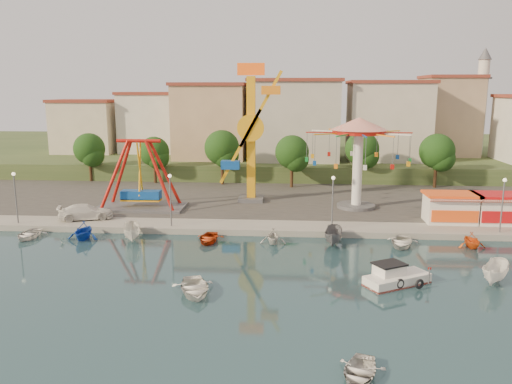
# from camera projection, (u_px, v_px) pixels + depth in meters

# --- Properties ---
(ground) EXTENTS (200.00, 200.00, 0.00)m
(ground) POSITION_uv_depth(u_px,v_px,m) (236.00, 282.00, 36.96)
(ground) COLOR #16323D
(ground) RESTS_ON ground
(quay_deck) EXTENTS (200.00, 100.00, 0.60)m
(quay_deck) POSITION_uv_depth(u_px,v_px,m) (271.00, 162.00, 97.49)
(quay_deck) COLOR #9E998E
(quay_deck) RESTS_ON ground
(asphalt_pad) EXTENTS (90.00, 28.00, 0.01)m
(asphalt_pad) POSITION_uv_depth(u_px,v_px,m) (261.00, 193.00, 66.15)
(asphalt_pad) COLOR #4C4944
(asphalt_pad) RESTS_ON quay_deck
(hill_terrace) EXTENTS (200.00, 60.00, 3.00)m
(hill_terrace) POSITION_uv_depth(u_px,v_px,m) (272.00, 152.00, 102.13)
(hill_terrace) COLOR #384C26
(hill_terrace) RESTS_ON ground
(pirate_ship_ride) EXTENTS (10.00, 5.00, 8.00)m
(pirate_ship_ride) POSITION_uv_depth(u_px,v_px,m) (140.00, 176.00, 56.77)
(pirate_ship_ride) COLOR #59595E
(pirate_ship_ride) RESTS_ON quay_deck
(kamikaze_tower) EXTENTS (5.36, 3.10, 16.50)m
(kamikaze_tower) POSITION_uv_depth(u_px,v_px,m) (253.00, 137.00, 59.62)
(kamikaze_tower) COLOR #59595E
(kamikaze_tower) RESTS_ON quay_deck
(wave_swinger) EXTENTS (11.60, 11.60, 10.40)m
(wave_swinger) POSITION_uv_depth(u_px,v_px,m) (358.00, 142.00, 56.36)
(wave_swinger) COLOR #59595E
(wave_swinger) RESTS_ON quay_deck
(booth_left) EXTENTS (5.40, 3.78, 3.08)m
(booth_left) POSITION_uv_depth(u_px,v_px,m) (451.00, 207.00, 51.20)
(booth_left) COLOR white
(booth_left) RESTS_ON quay_deck
(booth_mid) EXTENTS (5.40, 3.78, 3.08)m
(booth_mid) POSITION_uv_depth(u_px,v_px,m) (500.00, 208.00, 50.85)
(booth_mid) COLOR white
(booth_mid) RESTS_ON quay_deck
(lamp_post_0) EXTENTS (0.14, 0.14, 5.00)m
(lamp_post_0) POSITION_uv_depth(u_px,v_px,m) (16.00, 199.00, 50.74)
(lamp_post_0) COLOR #59595E
(lamp_post_0) RESTS_ON quay_deck
(lamp_post_1) EXTENTS (0.14, 0.14, 5.00)m
(lamp_post_1) POSITION_uv_depth(u_px,v_px,m) (171.00, 202.00, 49.61)
(lamp_post_1) COLOR #59595E
(lamp_post_1) RESTS_ON quay_deck
(lamp_post_2) EXTENTS (0.14, 0.14, 5.00)m
(lamp_post_2) POSITION_uv_depth(u_px,v_px,m) (332.00, 204.00, 48.48)
(lamp_post_2) COLOR #59595E
(lamp_post_2) RESTS_ON quay_deck
(lamp_post_3) EXTENTS (0.14, 0.14, 5.00)m
(lamp_post_3) POSITION_uv_depth(u_px,v_px,m) (502.00, 207.00, 47.35)
(lamp_post_3) COLOR #59595E
(lamp_post_3) RESTS_ON quay_deck
(tree_0) EXTENTS (4.60, 4.60, 7.19)m
(tree_0) POSITION_uv_depth(u_px,v_px,m) (89.00, 149.00, 73.83)
(tree_0) COLOR #382314
(tree_0) RESTS_ON quay_deck
(tree_1) EXTENTS (4.35, 4.35, 6.80)m
(tree_1) POSITION_uv_depth(u_px,v_px,m) (154.00, 152.00, 72.46)
(tree_1) COLOR #382314
(tree_1) RESTS_ON quay_deck
(tree_2) EXTENTS (5.02, 5.02, 7.85)m
(tree_2) POSITION_uv_depth(u_px,v_px,m) (222.00, 148.00, 71.19)
(tree_2) COLOR #382314
(tree_2) RESTS_ON quay_deck
(tree_3) EXTENTS (4.68, 4.68, 7.32)m
(tree_3) POSITION_uv_depth(u_px,v_px,m) (292.00, 152.00, 69.14)
(tree_3) COLOR #382314
(tree_3) RESTS_ON quay_deck
(tree_4) EXTENTS (4.86, 4.86, 7.60)m
(tree_4) POSITION_uv_depth(u_px,v_px,m) (362.00, 149.00, 71.32)
(tree_4) COLOR #382314
(tree_4) RESTS_ON quay_deck
(tree_5) EXTENTS (4.83, 4.83, 7.54)m
(tree_5) POSITION_uv_depth(u_px,v_px,m) (437.00, 151.00, 68.85)
(tree_5) COLOR #382314
(tree_5) RESTS_ON quay_deck
(building_0) EXTENTS (9.26, 9.53, 11.87)m
(building_0) POSITION_uv_depth(u_px,v_px,m) (66.00, 121.00, 82.54)
(building_0) COLOR beige
(building_0) RESTS_ON hill_terrace
(building_1) EXTENTS (12.33, 9.01, 8.63)m
(building_1) POSITION_uv_depth(u_px,v_px,m) (147.00, 129.00, 87.21)
(building_1) COLOR silver
(building_1) RESTS_ON hill_terrace
(building_2) EXTENTS (11.95, 9.28, 11.23)m
(building_2) POSITION_uv_depth(u_px,v_px,m) (222.00, 122.00, 86.59)
(building_2) COLOR tan
(building_2) RESTS_ON hill_terrace
(building_3) EXTENTS (12.59, 10.50, 9.20)m
(building_3) POSITION_uv_depth(u_px,v_px,m) (302.00, 129.00, 82.73)
(building_3) COLOR beige
(building_3) RESTS_ON hill_terrace
(building_4) EXTENTS (10.75, 9.23, 9.24)m
(building_4) POSITION_uv_depth(u_px,v_px,m) (381.00, 128.00, 85.10)
(building_4) COLOR beige
(building_4) RESTS_ON hill_terrace
(building_5) EXTENTS (12.77, 10.96, 11.21)m
(building_5) POSITION_uv_depth(u_px,v_px,m) (465.00, 123.00, 82.13)
(building_5) COLOR tan
(building_5) RESTS_ON hill_terrace
(minaret) EXTENTS (2.80, 2.80, 18.00)m
(minaret) POSITION_uv_depth(u_px,v_px,m) (481.00, 99.00, 84.67)
(minaret) COLOR silver
(minaret) RESTS_ON hill_terrace
(cabin_motorboat) EXTENTS (5.22, 4.09, 1.74)m
(cabin_motorboat) POSITION_uv_depth(u_px,v_px,m) (395.00, 278.00, 36.50)
(cabin_motorboat) COLOR white
(cabin_motorboat) RESTS_ON ground
(rowboat_a) EXTENTS (4.04, 4.84, 0.86)m
(rowboat_a) POSITION_uv_depth(u_px,v_px,m) (194.00, 288.00, 34.82)
(rowboat_a) COLOR white
(rowboat_a) RESTS_ON ground
(rowboat_b) EXTENTS (3.28, 3.89, 0.69)m
(rowboat_b) POSITION_uv_depth(u_px,v_px,m) (359.00, 372.00, 24.58)
(rowboat_b) COLOR silver
(rowboat_b) RESTS_ON ground
(skiff) EXTENTS (3.55, 4.34, 1.60)m
(skiff) POSITION_uv_depth(u_px,v_px,m) (496.00, 273.00, 36.68)
(skiff) COLOR white
(skiff) RESTS_ON ground
(van) EXTENTS (5.94, 3.89, 1.60)m
(van) POSITION_uv_depth(u_px,v_px,m) (86.00, 212.00, 52.53)
(van) COLOR white
(van) RESTS_ON quay_deck
(moored_boat_0) EXTENTS (2.66, 3.70, 0.76)m
(moored_boat_0) POSITION_uv_depth(u_px,v_px,m) (28.00, 234.00, 47.96)
(moored_boat_0) COLOR silver
(moored_boat_0) RESTS_ON ground
(moored_boat_1) EXTENTS (2.88, 3.34, 1.75)m
(moored_boat_1) POSITION_uv_depth(u_px,v_px,m) (83.00, 230.00, 47.47)
(moored_boat_1) COLOR #143FB4
(moored_boat_1) RESTS_ON ground
(moored_boat_2) EXTENTS (2.74, 4.45, 1.61)m
(moored_boat_2) POSITION_uv_depth(u_px,v_px,m) (132.00, 232.00, 47.15)
(moored_boat_2) COLOR silver
(moored_boat_2) RESTS_ON ground
(moored_boat_3) EXTENTS (2.75, 3.74, 0.75)m
(moored_boat_3) POSITION_uv_depth(u_px,v_px,m) (208.00, 238.00, 46.72)
(moored_boat_3) COLOR #AF320E
(moored_boat_3) RESTS_ON ground
(moored_boat_4) EXTENTS (2.49, 2.85, 1.46)m
(moored_boat_4) POSITION_uv_depth(u_px,v_px,m) (273.00, 236.00, 46.22)
(moored_boat_4) COLOR beige
(moored_boat_4) RESTS_ON ground
(moored_boat_5) EXTENTS (2.22, 4.41, 1.63)m
(moored_boat_5) POSITION_uv_depth(u_px,v_px,m) (334.00, 236.00, 45.81)
(moored_boat_5) COLOR slate
(moored_boat_5) RESTS_ON ground
(moored_boat_6) EXTENTS (3.85, 4.59, 0.82)m
(moored_boat_6) POSITION_uv_depth(u_px,v_px,m) (401.00, 242.00, 45.46)
(moored_boat_6) COLOR silver
(moored_boat_6) RESTS_ON ground
(moored_boat_7) EXTENTS (2.65, 2.98, 1.44)m
(moored_boat_7) POSITION_uv_depth(u_px,v_px,m) (472.00, 240.00, 44.96)
(moored_boat_7) COLOR #E15214
(moored_boat_7) RESTS_ON ground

